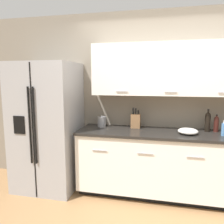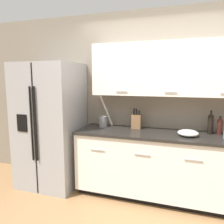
# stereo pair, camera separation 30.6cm
# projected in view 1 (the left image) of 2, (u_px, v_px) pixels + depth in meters

# --- Properties ---
(wall_back) EXTENTS (10.00, 0.39, 2.60)m
(wall_back) POSITION_uv_depth(u_px,v_px,m) (163.00, 93.00, 3.17)
(wall_back) COLOR gray
(wall_back) RESTS_ON ground_plane
(counter_unit) EXTENTS (2.49, 0.64, 0.92)m
(counter_unit) POSITION_uv_depth(u_px,v_px,m) (168.00, 164.00, 3.01)
(counter_unit) COLOR black
(counter_unit) RESTS_ON ground_plane
(refrigerator) EXTENTS (0.89, 0.79, 1.86)m
(refrigerator) POSITION_uv_depth(u_px,v_px,m) (48.00, 126.00, 3.24)
(refrigerator) COLOR #9E9EA0
(refrigerator) RESTS_ON ground_plane
(knife_block) EXTENTS (0.13, 0.09, 0.30)m
(knife_block) POSITION_uv_depth(u_px,v_px,m) (136.00, 121.00, 3.18)
(knife_block) COLOR olive
(knife_block) RESTS_ON counter_unit
(wine_bottle) EXTENTS (0.07, 0.07, 0.31)m
(wine_bottle) POSITION_uv_depth(u_px,v_px,m) (208.00, 121.00, 2.96)
(wine_bottle) COLOR black
(wine_bottle) RESTS_ON counter_unit
(soap_dispenser) EXTENTS (0.05, 0.05, 0.20)m
(soap_dispenser) POSITION_uv_depth(u_px,v_px,m) (223.00, 129.00, 2.74)
(soap_dispenser) COLOR #4C7FB2
(soap_dispenser) RESTS_ON counter_unit
(oil_bottle) EXTENTS (0.06, 0.06, 0.24)m
(oil_bottle) POSITION_uv_depth(u_px,v_px,m) (216.00, 124.00, 2.95)
(oil_bottle) COLOR #3D1914
(oil_bottle) RESTS_ON counter_unit
(steel_canister) EXTENTS (0.13, 0.13, 0.17)m
(steel_canister) POSITION_uv_depth(u_px,v_px,m) (102.00, 122.00, 3.26)
(steel_canister) COLOR gray
(steel_canister) RESTS_ON counter_unit
(mixing_bowl) EXTENTS (0.25, 0.25, 0.08)m
(mixing_bowl) POSITION_uv_depth(u_px,v_px,m) (188.00, 131.00, 2.83)
(mixing_bowl) COLOR white
(mixing_bowl) RESTS_ON counter_unit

